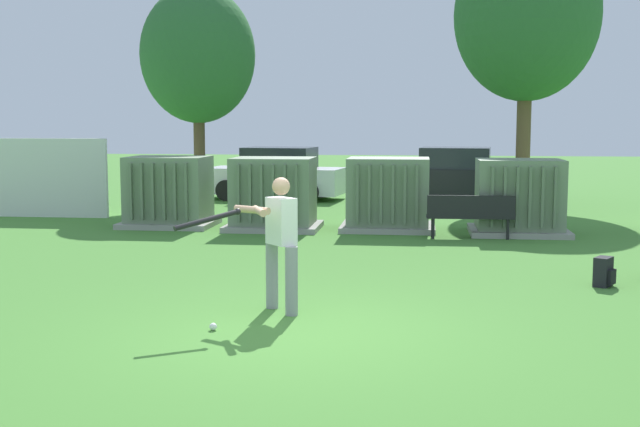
% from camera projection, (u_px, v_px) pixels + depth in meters
% --- Properties ---
extents(ground_plane, '(96.00, 96.00, 0.00)m').
position_uv_depth(ground_plane, '(295.00, 334.00, 9.42)').
color(ground_plane, '#478433').
extents(fence_panel, '(4.80, 0.12, 2.00)m').
position_uv_depth(fence_panel, '(17.00, 178.00, 20.72)').
color(fence_panel, white).
rests_on(fence_panel, ground).
extents(transformer_west, '(2.10, 1.70, 1.62)m').
position_uv_depth(transformer_west, '(169.00, 192.00, 18.88)').
color(transformer_west, '#9E9B93').
rests_on(transformer_west, ground).
extents(transformer_mid_west, '(2.10, 1.70, 1.62)m').
position_uv_depth(transformer_mid_west, '(274.00, 194.00, 18.35)').
color(transformer_mid_west, '#9E9B93').
rests_on(transformer_mid_west, ground).
extents(transformer_mid_east, '(2.10, 1.70, 1.62)m').
position_uv_depth(transformer_mid_east, '(388.00, 195.00, 18.25)').
color(transformer_mid_east, '#9E9B93').
rests_on(transformer_mid_east, ground).
extents(transformer_east, '(2.10, 1.70, 1.62)m').
position_uv_depth(transformer_east, '(519.00, 198.00, 17.57)').
color(transformer_east, '#9E9B93').
rests_on(transformer_east, ground).
extents(park_bench, '(1.81, 0.46, 0.92)m').
position_uv_depth(park_bench, '(470.00, 213.00, 16.88)').
color(park_bench, black).
rests_on(park_bench, ground).
extents(batter, '(1.37, 1.26, 1.74)m').
position_uv_depth(batter, '(277.00, 237.00, 10.36)').
color(batter, gray).
rests_on(batter, ground).
extents(sports_ball, '(0.09, 0.09, 0.09)m').
position_uv_depth(sports_ball, '(213.00, 327.00, 9.56)').
color(sports_ball, white).
rests_on(sports_ball, ground).
extents(backpack, '(0.36, 0.38, 0.44)m').
position_uv_depth(backpack, '(604.00, 272.00, 12.07)').
color(backpack, black).
rests_on(backpack, ground).
extents(tree_left, '(3.27, 3.27, 6.26)m').
position_uv_depth(tree_left, '(198.00, 55.00, 23.19)').
color(tree_left, brown).
rests_on(tree_left, ground).
extents(tree_center_left, '(4.14, 4.14, 7.91)m').
position_uv_depth(tree_center_left, '(527.00, 16.00, 23.22)').
color(tree_center_left, brown).
rests_on(tree_center_left, ground).
extents(parked_car_leftmost, '(4.37, 2.30, 1.62)m').
position_uv_depth(parked_car_leftmost, '(276.00, 175.00, 25.32)').
color(parked_car_leftmost, silver).
rests_on(parked_car_leftmost, ground).
extents(parked_car_left_of_center, '(4.36, 2.25, 1.62)m').
position_uv_depth(parked_car_left_of_center, '(451.00, 175.00, 25.23)').
color(parked_car_left_of_center, black).
rests_on(parked_car_left_of_center, ground).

